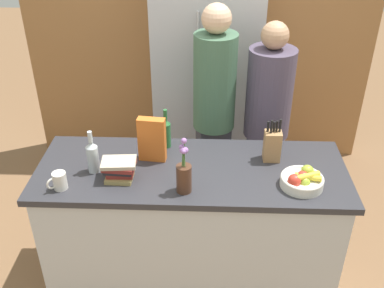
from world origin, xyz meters
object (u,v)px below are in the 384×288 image
object	(u,v)px
knife_block	(272,145)
person_in_blue	(267,118)
coffee_mug	(59,181)
cereal_box	(152,139)
refrigerator	(206,75)
book_stack	(119,169)
fruit_bowl	(302,180)
flower_vase	(184,175)
person_at_sink	(214,107)
bottle_vinegar	(166,132)
bottle_oil	(93,156)

from	to	relation	value
knife_block	person_in_blue	xyz separation A→B (m)	(0.03, 0.54, -0.10)
coffee_mug	person_in_blue	size ratio (longest dim) A/B	0.06
cereal_box	refrigerator	bearing A→B (deg)	75.36
book_stack	person_in_blue	world-z (taller)	person_in_blue
knife_block	person_in_blue	distance (m)	0.55
fruit_bowl	flower_vase	bearing A→B (deg)	-174.11
fruit_bowl	flower_vase	world-z (taller)	flower_vase
refrigerator	person_at_sink	world-z (taller)	refrigerator
book_stack	flower_vase	bearing A→B (deg)	-15.76
flower_vase	bottle_vinegar	xyz separation A→B (m)	(-0.14, 0.47, -0.01)
refrigerator	fruit_bowl	bearing A→B (deg)	-69.00
refrigerator	cereal_box	xyz separation A→B (m)	(-0.32, -1.21, 0.08)
flower_vase	coffee_mug	xyz separation A→B (m)	(-0.70, -0.01, -0.06)
refrigerator	knife_block	bearing A→B (deg)	-70.62
cereal_box	bottle_vinegar	xyz separation A→B (m)	(0.07, 0.16, -0.04)
knife_block	coffee_mug	bearing A→B (deg)	-164.10
coffee_mug	book_stack	distance (m)	0.34
knife_block	bottle_vinegar	bearing A→B (deg)	168.88
refrigerator	flower_vase	xyz separation A→B (m)	(-0.11, -1.53, 0.05)
bottle_oil	knife_block	bearing A→B (deg)	9.00
refrigerator	bottle_oil	xyz separation A→B (m)	(-0.65, -1.35, 0.05)
book_stack	person_in_blue	distance (m)	1.21
cereal_box	coffee_mug	size ratio (longest dim) A/B	2.72
bottle_vinegar	person_at_sink	distance (m)	0.52
fruit_bowl	book_stack	xyz separation A→B (m)	(-1.04, 0.04, 0.02)
bottle_oil	bottle_vinegar	distance (m)	0.50
refrigerator	person_in_blue	size ratio (longest dim) A/B	1.19
bottle_oil	person_in_blue	size ratio (longest dim) A/B	0.17
coffee_mug	fruit_bowl	bearing A→B (deg)	3.15
flower_vase	book_stack	distance (m)	0.40
fruit_bowl	knife_block	bearing A→B (deg)	117.60
refrigerator	bottle_vinegar	distance (m)	1.08
refrigerator	bottle_oil	bearing A→B (deg)	-115.66
person_at_sink	flower_vase	bearing A→B (deg)	-116.06
refrigerator	person_in_blue	world-z (taller)	refrigerator
person_at_sink	coffee_mug	bearing A→B (deg)	-149.46
book_stack	bottle_vinegar	bearing A→B (deg)	56.95
refrigerator	bottle_vinegar	size ratio (longest dim) A/B	7.21
fruit_bowl	cereal_box	bearing A→B (deg)	164.24
bottle_oil	bottle_vinegar	world-z (taller)	bottle_oil
book_stack	bottle_oil	world-z (taller)	bottle_oil
refrigerator	book_stack	world-z (taller)	refrigerator
flower_vase	person_in_blue	world-z (taller)	person_in_blue
fruit_bowl	flower_vase	xyz separation A→B (m)	(-0.66, -0.07, 0.07)
flower_vase	person_at_sink	world-z (taller)	person_at_sink
knife_block	flower_vase	distance (m)	0.62
book_stack	cereal_box	bearing A→B (deg)	51.14
bottle_vinegar	person_in_blue	xyz separation A→B (m)	(0.69, 0.41, -0.10)
knife_block	person_at_sink	world-z (taller)	person_at_sink
book_stack	bottle_oil	size ratio (longest dim) A/B	0.76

